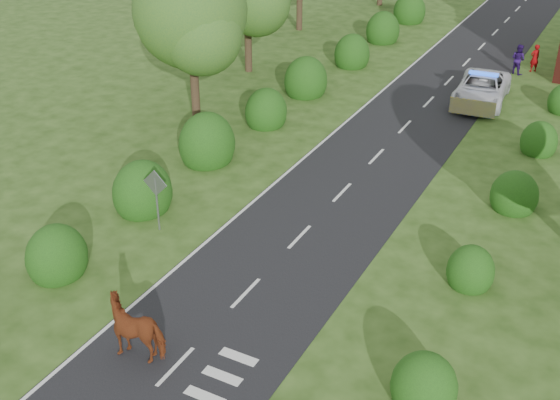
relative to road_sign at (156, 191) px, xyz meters
The scene contains 11 objects.
ground 5.63m from the road_sign, 21.80° to the right, with size 120.00×120.00×0.00m, color #284614.
road 14.03m from the road_sign, 68.96° to the left, with size 6.00×70.00×0.02m, color black.
road_markings 11.56m from the road_sign, 72.72° to the left, with size 4.96×70.00×0.01m.
hedgerow_left 9.85m from the road_sign, 98.87° to the left, with size 2.75×50.41×3.00m.
hedgerow_right 14.85m from the road_sign, 38.46° to the left, with size 2.10×45.78×2.10m.
tree_left_a 11.55m from the road_sign, 115.73° to the left, with size 5.74×5.60×8.38m.
road_sign is the anchor object (origin of this frame).
cow 7.00m from the road_sign, 57.91° to the right, with size 1.17×2.22×1.57m, color #5D2517.
police_van 20.72m from the road_sign, 68.76° to the left, with size 3.04×5.88×1.72m.
pedestrian_red 27.71m from the road_sign, 70.88° to the left, with size 0.62×0.41×1.70m, color maroon.
pedestrian_purple 26.59m from the road_sign, 71.92° to the left, with size 0.89×0.69×1.83m, color #2B1158.
Camera 1 is at (9.85, -16.16, 13.95)m, focal length 45.00 mm.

